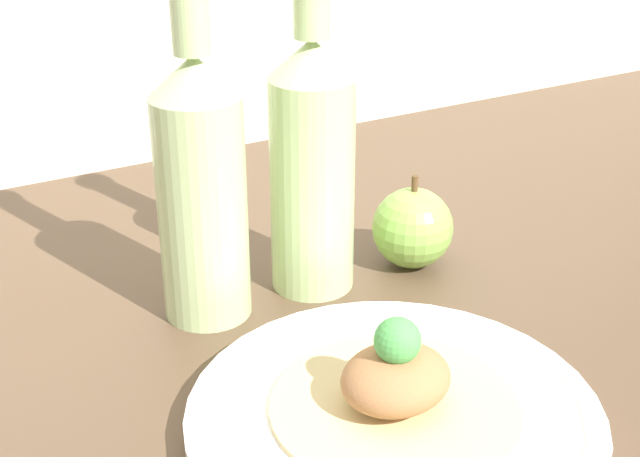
% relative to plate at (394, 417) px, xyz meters
% --- Properties ---
extents(ground_plane, '(1.80, 1.10, 0.04)m').
position_rel_plate_xyz_m(ground_plane, '(0.07, 0.02, -0.03)').
color(ground_plane, brown).
extents(plate, '(0.28, 0.28, 0.02)m').
position_rel_plate_xyz_m(plate, '(0.00, 0.00, 0.00)').
color(plate, white).
rests_on(plate, ground_plane).
extents(plated_food, '(0.17, 0.17, 0.07)m').
position_rel_plate_xyz_m(plated_food, '(0.00, 0.00, 0.03)').
color(plated_food, '#D6BC7F').
rests_on(plated_food, plate).
extents(cider_bottle_left, '(0.07, 0.07, 0.31)m').
position_rel_plate_xyz_m(cider_bottle_left, '(-0.05, 0.20, 0.11)').
color(cider_bottle_left, '#B7D18E').
rests_on(cider_bottle_left, ground_plane).
extents(cider_bottle_right, '(0.07, 0.07, 0.31)m').
position_rel_plate_xyz_m(cider_bottle_right, '(0.05, 0.20, 0.11)').
color(cider_bottle_right, '#B7D18E').
rests_on(cider_bottle_right, ground_plane).
extents(apple, '(0.07, 0.07, 0.09)m').
position_rel_plate_xyz_m(apple, '(0.14, 0.19, 0.02)').
color(apple, '#84B74C').
rests_on(apple, ground_plane).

